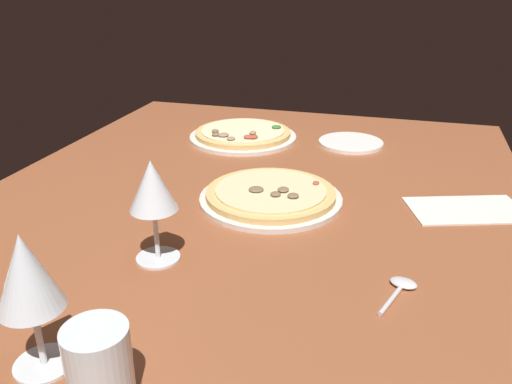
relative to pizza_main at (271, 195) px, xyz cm
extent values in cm
cube|color=brown|center=(-6.19, 4.31, -3.21)|extent=(150.00, 110.00, 4.00)
cylinder|color=silver|center=(0.01, 0.02, -0.71)|extent=(28.31, 28.31, 1.00)
cylinder|color=tan|center=(0.01, 0.02, 0.39)|extent=(25.74, 25.74, 1.20)
cylinder|color=beige|center=(0.01, 0.02, 1.19)|extent=(21.99, 21.99, 0.40)
ellipsoid|color=brown|center=(-1.50, 2.59, 1.66)|extent=(3.02, 2.96, 0.54)
ellipsoid|color=brown|center=(-2.95, -1.67, 1.77)|extent=(2.02, 1.99, 0.76)
ellipsoid|color=brown|center=(-0.31, -2.58, 1.72)|extent=(2.63, 2.21, 0.67)
ellipsoid|color=#AD4733|center=(5.11, -8.08, 1.60)|extent=(1.86, 1.35, 0.41)
ellipsoid|color=brown|center=(-2.71, -5.06, 1.75)|extent=(2.31, 2.19, 0.73)
cylinder|color=silver|center=(37.04, 17.26, -0.71)|extent=(28.60, 28.60, 1.00)
cylinder|color=tan|center=(37.04, 17.26, 0.39)|extent=(25.45, 25.45, 1.20)
cylinder|color=beige|center=(37.04, 17.26, 1.19)|extent=(22.27, 22.27, 0.40)
ellipsoid|color=brown|center=(32.90, 23.59, 1.73)|extent=(2.06, 1.87, 0.67)
ellipsoid|color=#937556|center=(34.01, 13.62, 1.78)|extent=(2.18, 1.81, 0.77)
ellipsoid|color=#937556|center=(30.13, 20.35, 1.77)|extent=(3.06, 2.68, 0.76)
ellipsoid|color=#387033|center=(41.05, 9.02, 1.70)|extent=(2.71, 2.51, 0.62)
ellipsoid|color=#AD4733|center=(30.23, 13.73, 1.79)|extent=(2.59, 2.29, 0.80)
ellipsoid|color=#AD4733|center=(30.67, 12.49, 1.76)|extent=(2.89, 2.26, 0.75)
ellipsoid|color=brown|center=(29.96, 22.37, 1.77)|extent=(2.39, 1.98, 0.76)
ellipsoid|color=#937556|center=(27.86, 17.57, 1.72)|extent=(2.49, 2.05, 0.65)
cylinder|color=silver|center=(-26.52, 11.73, -1.01)|extent=(7.04, 7.04, 0.40)
cylinder|color=silver|center=(-26.52, 11.73, 3.37)|extent=(0.80, 0.80, 8.37)
cone|color=silver|center=(-26.52, 11.73, 11.55)|extent=(7.47, 7.47, 7.99)
cylinder|color=silver|center=(-52.38, 13.96, -1.01)|extent=(7.04, 7.04, 0.40)
cylinder|color=silver|center=(-52.38, 13.96, 3.09)|extent=(0.80, 0.80, 7.80)
cone|color=silver|center=(-52.38, 13.96, 11.60)|extent=(7.45, 7.45, 9.24)
cone|color=maroon|center=(-52.38, 13.96, 9.41)|extent=(3.51, 3.51, 4.84)
cylinder|color=silver|center=(-55.30, 4.42, 3.50)|extent=(7.04, 7.04, 9.43)
cylinder|color=silver|center=(-55.30, 4.42, 2.33)|extent=(6.47, 6.47, 7.08)
cylinder|color=white|center=(40.25, -11.19, -0.76)|extent=(16.66, 16.66, 0.90)
cube|color=silver|center=(6.11, -37.18, -1.06)|extent=(18.61, 24.37, 0.30)
ellipsoid|color=silver|center=(-23.69, -26.17, -0.71)|extent=(3.94, 4.69, 1.00)
cylinder|color=silver|center=(-27.88, -24.75, -0.86)|extent=(8.62, 3.51, 0.70)
camera|label=1|loc=(-92.20, -23.28, 42.15)|focal=36.89mm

